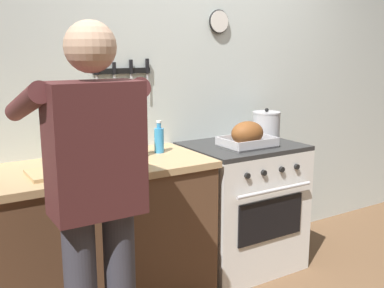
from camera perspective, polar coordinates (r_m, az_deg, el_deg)
name	(u,v)px	position (r m, az deg, el deg)	size (l,w,h in m)	color
wall_back	(189,84)	(3.27, -0.44, 7.55)	(6.00, 0.13, 2.60)	silver
counter_block	(35,251)	(2.70, -19.12, -12.56)	(2.03, 0.65, 0.90)	brown
stove	(241,206)	(3.28, 6.22, -7.73)	(0.76, 0.67, 0.90)	white
person_cook	(95,191)	(1.98, -12.11, -5.85)	(0.51, 0.63, 1.66)	#383842
roasting_pan	(247,135)	(3.06, 6.98, 1.07)	(0.35, 0.26, 0.17)	#B7B7BC
stock_pot	(266,125)	(3.40, 9.33, 2.42)	(0.21, 0.21, 0.22)	#B7B7BC
cutting_board	(63,172)	(2.50, -15.90, -3.36)	(0.36, 0.24, 0.02)	tan
bottle_olive_oil	(70,143)	(2.72, -15.09, 0.18)	(0.06, 0.06, 0.27)	#385623
bottle_dish_soap	(159,139)	(2.87, -4.17, 0.57)	(0.06, 0.06, 0.21)	#338CCC
bottle_cooking_oil	(142,140)	(2.79, -6.31, 0.45)	(0.07, 0.07, 0.24)	gold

